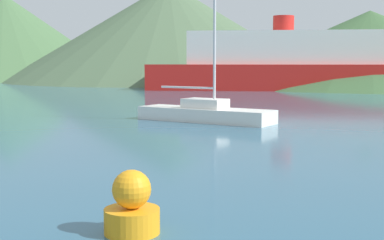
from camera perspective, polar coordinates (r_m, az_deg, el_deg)
sailboat_inner at (r=23.85m, az=1.41°, el=0.86°), size 6.53×3.31×7.89m
ferry_distant at (r=54.44m, az=9.66°, el=5.88°), size 27.47×12.71×7.29m
buoy_marker at (r=8.27m, az=-6.44°, el=-9.23°), size 0.85×0.85×0.98m
hill_west at (r=94.98m, az=-19.35°, el=8.37°), size 40.53×40.53×13.99m
hill_central at (r=81.22m, az=-2.45°, el=9.33°), size 48.50×48.50×14.51m
hill_east at (r=68.10m, az=18.36°, el=7.30°), size 40.66×40.66×8.88m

